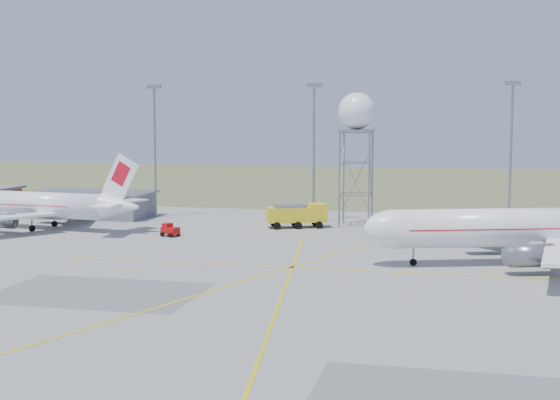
% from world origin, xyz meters
% --- Properties ---
extents(ground, '(400.00, 400.00, 0.00)m').
position_xyz_m(ground, '(0.00, 0.00, 0.00)').
color(ground, '#A2A39D').
rests_on(ground, ground).
extents(grass_strip, '(400.00, 120.00, 0.03)m').
position_xyz_m(grass_strip, '(0.00, 140.00, 0.01)').
color(grass_strip, '#526034').
rests_on(grass_strip, ground).
extents(building_grey, '(19.00, 10.00, 3.90)m').
position_xyz_m(building_grey, '(-45.00, 64.00, 1.97)').
color(building_grey, slate).
rests_on(building_grey, ground).
extents(mast_a, '(2.20, 0.50, 20.50)m').
position_xyz_m(mast_a, '(-35.00, 66.00, 12.07)').
color(mast_a, gray).
rests_on(mast_a, ground).
extents(mast_b, '(2.20, 0.50, 20.50)m').
position_xyz_m(mast_b, '(-10.00, 66.00, 12.07)').
color(mast_b, gray).
rests_on(mast_b, ground).
extents(mast_c, '(2.20, 0.50, 20.50)m').
position_xyz_m(mast_c, '(18.00, 66.00, 12.07)').
color(mast_c, gray).
rests_on(mast_c, ground).
extents(airliner_main, '(35.39, 33.42, 12.31)m').
position_xyz_m(airliner_main, '(17.72, 37.85, 3.77)').
color(airliner_main, white).
rests_on(airliner_main, ground).
extents(airliner_far, '(31.59, 30.51, 10.76)m').
position_xyz_m(airliner_far, '(-46.54, 50.23, 3.30)').
color(airliner_far, white).
rests_on(airliner_far, ground).
extents(radar_tower, '(5.25, 5.25, 19.01)m').
position_xyz_m(radar_tower, '(-3.36, 63.48, 10.67)').
color(radar_tower, gray).
rests_on(radar_tower, ground).
extents(fire_truck, '(8.83, 5.74, 3.36)m').
position_xyz_m(fire_truck, '(-10.99, 59.32, 1.61)').
color(fire_truck, yellow).
rests_on(fire_truck, ground).
extents(baggage_tug, '(2.58, 2.40, 1.71)m').
position_xyz_m(baggage_tug, '(-25.68, 47.60, 0.65)').
color(baggage_tug, '#B10C0C').
rests_on(baggage_tug, ground).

